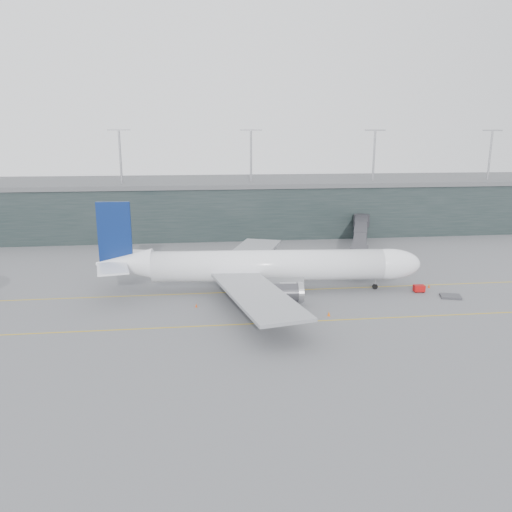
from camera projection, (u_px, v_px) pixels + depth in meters
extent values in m
plane|color=#5D5C61|center=(253.00, 285.00, 94.99)|extent=(320.00, 320.00, 0.00)
cube|color=#C09C12|center=(256.00, 291.00, 91.13)|extent=(160.00, 0.25, 0.02)
cube|color=#C09C12|center=(268.00, 323.00, 75.69)|extent=(160.00, 0.25, 0.02)
cube|color=#C09C12|center=(265.00, 259.00, 114.88)|extent=(0.25, 60.00, 0.02)
cube|color=black|center=(231.00, 207.00, 149.31)|extent=(240.00, 35.00, 14.00)
cube|color=#4E5053|center=(231.00, 181.00, 147.53)|extent=(240.00, 36.00, 1.20)
cylinder|color=#9E9EA3|center=(120.00, 158.00, 132.62)|extent=(0.60, 0.60, 14.00)
cylinder|color=#9E9EA3|center=(251.00, 157.00, 136.73)|extent=(0.60, 0.60, 14.00)
cylinder|color=#9E9EA3|center=(374.00, 156.00, 140.84)|extent=(0.60, 0.60, 14.00)
cylinder|color=#9E9EA3|center=(490.00, 156.00, 144.95)|extent=(0.60, 0.60, 14.00)
cylinder|color=white|center=(268.00, 265.00, 90.43)|extent=(41.92, 8.69, 5.61)
ellipsoid|color=white|center=(388.00, 264.00, 91.44)|extent=(12.17, 6.47, 5.61)
cone|color=white|center=(124.00, 264.00, 89.12)|extent=(10.33, 6.11, 5.39)
cube|color=gray|center=(263.00, 277.00, 90.90)|extent=(14.77, 5.59, 1.81)
cube|color=black|center=(407.00, 259.00, 91.38)|extent=(2.19, 2.86, 0.72)
cube|color=gray|center=(257.00, 294.00, 76.91)|extent=(13.31, 27.35, 0.50)
cylinder|color=#3B3B41|center=(282.00, 293.00, 82.74)|extent=(6.55, 3.63, 3.17)
cube|color=gray|center=(250.00, 253.00, 104.14)|extent=(16.73, 27.44, 0.50)
cylinder|color=#3B3B41|center=(274.00, 266.00, 99.44)|extent=(6.55, 3.63, 3.17)
cube|color=#0A1D55|center=(115.00, 232.00, 87.72)|extent=(5.90, 0.89, 10.86)
cube|color=white|center=(113.00, 269.00, 84.14)|extent=(6.41, 8.93, 0.32)
cube|color=white|center=(125.00, 255.00, 93.80)|extent=(7.39, 9.33, 0.32)
cylinder|color=black|center=(375.00, 287.00, 92.35)|extent=(1.02, 0.44, 1.00)
cylinder|color=#9E9EA3|center=(375.00, 283.00, 92.19)|extent=(0.27, 0.27, 2.35)
cylinder|color=black|center=(249.00, 295.00, 87.04)|extent=(1.21, 0.54, 1.18)
cylinder|color=black|center=(247.00, 281.00, 95.48)|extent=(1.21, 0.54, 1.18)
cube|color=#29292E|center=(359.00, 254.00, 96.19)|extent=(4.54, 4.81, 3.02)
cube|color=#29292E|center=(360.00, 245.00, 104.70)|extent=(7.18, 14.15, 2.70)
cube|color=#29292E|center=(361.00, 232.00, 118.04)|extent=(7.43, 14.24, 2.81)
cube|color=#29292E|center=(361.00, 223.00, 131.37)|extent=(7.69, 14.32, 2.92)
cylinder|color=#9E9EA3|center=(359.00, 259.00, 106.21)|extent=(0.54, 0.54, 4.10)
cube|color=#3B3B41|center=(358.00, 267.00, 106.60)|extent=(2.57, 2.24, 0.76)
cylinder|color=#29292E|center=(311.00, 220.00, 135.22)|extent=(4.32, 4.32, 3.24)
cylinder|color=#29292E|center=(311.00, 233.00, 136.03)|extent=(1.94, 1.94, 3.89)
cube|color=#A80C0C|center=(419.00, 288.00, 90.48)|extent=(2.02, 1.36, 1.15)
cylinder|color=black|center=(416.00, 292.00, 90.15)|extent=(0.36, 0.15, 0.35)
cylinder|color=black|center=(424.00, 292.00, 90.23)|extent=(0.36, 0.15, 0.35)
cylinder|color=black|center=(414.00, 291.00, 91.01)|extent=(0.36, 0.15, 0.35)
cylinder|color=black|center=(422.00, 290.00, 91.09)|extent=(0.36, 0.15, 0.35)
cube|color=#37373C|center=(451.00, 296.00, 87.69)|extent=(4.04, 3.60, 0.34)
cube|color=#3B3B41|center=(228.00, 272.00, 103.63)|extent=(2.48, 2.21, 0.21)
cube|color=#B1B8BD|center=(228.00, 267.00, 103.41)|extent=(2.05, 1.98, 1.56)
cube|color=navy|center=(228.00, 264.00, 103.22)|extent=(2.12, 2.05, 0.08)
cube|color=#3B3B41|center=(235.00, 270.00, 104.90)|extent=(2.17, 1.93, 0.18)
cube|color=#ABAEB7|center=(235.00, 267.00, 104.71)|extent=(1.80, 1.74, 1.37)
cube|color=navy|center=(235.00, 263.00, 104.54)|extent=(1.85, 1.79, 0.07)
cube|color=#3B3B41|center=(253.00, 270.00, 104.85)|extent=(2.24, 1.88, 0.20)
cube|color=silver|center=(253.00, 266.00, 104.63)|extent=(1.82, 1.73, 1.53)
cube|color=navy|center=(253.00, 262.00, 104.44)|extent=(1.88, 1.79, 0.08)
cone|color=#D74A0B|center=(429.00, 286.00, 93.21)|extent=(0.45, 0.45, 0.72)
cone|color=#E25D0C|center=(329.00, 314.00, 78.60)|extent=(0.48, 0.48, 0.77)
cone|color=#E35C0C|center=(300.00, 269.00, 105.19)|extent=(0.40, 0.40, 0.63)
cone|color=#D9480C|center=(196.00, 305.00, 82.68)|extent=(0.39, 0.39, 0.62)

